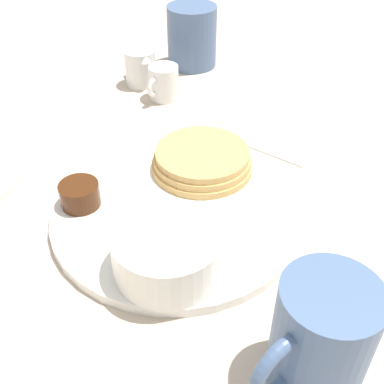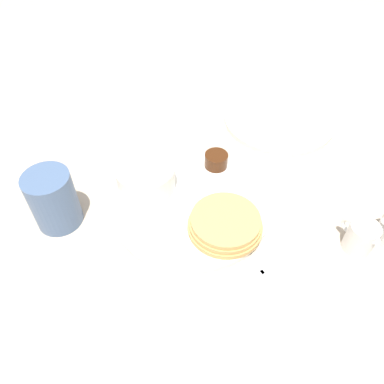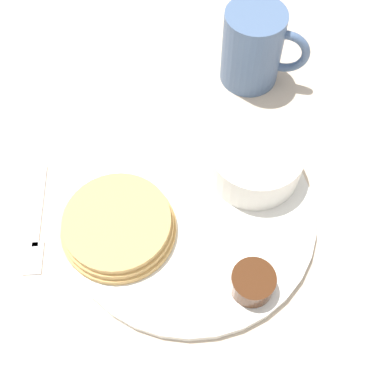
{
  "view_description": "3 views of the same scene",
  "coord_description": "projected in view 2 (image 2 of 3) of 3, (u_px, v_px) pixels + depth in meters",
  "views": [
    {
      "loc": [
        -0.4,
        0.1,
        0.37
      ],
      "look_at": [
        -0.0,
        -0.02,
        0.03
      ],
      "focal_mm": 45.0,
      "sensor_mm": 36.0,
      "label": 1
    },
    {
      "loc": [
        0.06,
        -0.44,
        0.52
      ],
      "look_at": [
        0.0,
        0.01,
        0.03
      ],
      "focal_mm": 35.0,
      "sensor_mm": 36.0,
      "label": 2
    },
    {
      "loc": [
        0.21,
        0.14,
        0.5
      ],
      "look_at": [
        -0.01,
        -0.0,
        0.04
      ],
      "focal_mm": 45.0,
      "sensor_mm": 36.0,
      "label": 3
    }
  ],
  "objects": [
    {
      "name": "syrup_cup",
      "position": [
        216.0,
        160.0,
        0.73
      ],
      "size": [
        0.05,
        0.05,
        0.03
      ],
      "color": "#47230F",
      "rests_on": "plate"
    },
    {
      "name": "butter_ramekin",
      "position": [
        144.0,
        171.0,
        0.7
      ],
      "size": [
        0.05,
        0.05,
        0.04
      ],
      "color": "white",
      "rests_on": "plate"
    },
    {
      "name": "bowl",
      "position": [
        146.0,
        176.0,
        0.68
      ],
      "size": [
        0.11,
        0.11,
        0.05
      ],
      "color": "white",
      "rests_on": "plate"
    },
    {
      "name": "pancake_stack",
      "position": [
        225.0,
        223.0,
        0.62
      ],
      "size": [
        0.13,
        0.13,
        0.03
      ],
      "color": "tan",
      "rests_on": "plate"
    },
    {
      "name": "far_plate",
      "position": [
        279.0,
        120.0,
        0.85
      ],
      "size": [
        0.25,
        0.25,
        0.01
      ],
      "color": "white",
      "rests_on": "ground_plane"
    },
    {
      "name": "creamer_pitcher_near",
      "position": [
        361.0,
        237.0,
        0.6
      ],
      "size": [
        0.05,
        0.06,
        0.06
      ],
      "color": "white",
      "rests_on": "ground_plane"
    },
    {
      "name": "ground_plane",
      "position": [
        190.0,
        207.0,
        0.68
      ],
      "size": [
        4.0,
        4.0,
        0.0
      ],
      "primitive_type": "plane",
      "color": "#C6B299"
    },
    {
      "name": "plate",
      "position": [
        190.0,
        205.0,
        0.68
      ],
      "size": [
        0.29,
        0.29,
        0.01
      ],
      "color": "white",
      "rests_on": "ground_plane"
    },
    {
      "name": "coffee_mug",
      "position": [
        53.0,
        198.0,
        0.62
      ],
      "size": [
        0.08,
        0.11,
        0.1
      ],
      "color": "slate",
      "rests_on": "ground_plane"
    },
    {
      "name": "fork",
      "position": [
        254.0,
        277.0,
        0.58
      ],
      "size": [
        0.12,
        0.1,
        0.0
      ],
      "color": "silver",
      "rests_on": "ground_plane"
    }
  ]
}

